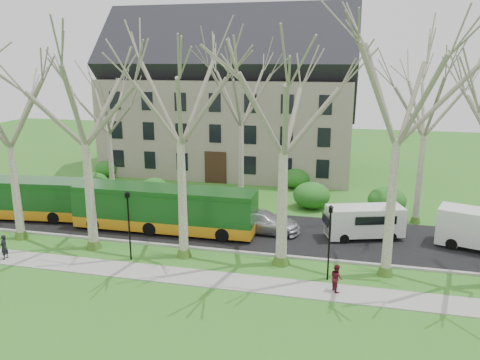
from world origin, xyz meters
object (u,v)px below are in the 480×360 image
(sedan, at_px, (263,221))
(pedestrian_a, at_px, (4,247))
(bus_follow, at_px, (165,208))
(bus_lead, at_px, (7,197))
(pedestrian_b, at_px, (337,278))
(van_a, at_px, (364,222))

(sedan, xyz_separation_m, pedestrian_a, (-14.66, -8.25, 0.01))
(bus_follow, bearing_deg, bus_lead, 179.50)
(pedestrian_a, height_order, pedestrian_b, pedestrian_a)
(pedestrian_a, relative_size, pedestrian_b, 1.05)
(bus_lead, relative_size, van_a, 2.45)
(bus_lead, xyz_separation_m, van_a, (27.07, 1.65, -0.45))
(sedan, distance_m, pedestrian_b, 9.47)
(van_a, bearing_deg, pedestrian_b, -118.80)
(van_a, xyz_separation_m, pedestrian_b, (-1.60, -8.20, -0.38))
(van_a, bearing_deg, pedestrian_a, -175.93)
(bus_lead, distance_m, sedan, 20.10)
(sedan, bearing_deg, bus_lead, 95.90)
(bus_follow, distance_m, pedestrian_a, 10.47)
(bus_follow, xyz_separation_m, sedan, (6.90, 1.29, -0.87))
(sedan, height_order, pedestrian_b, sedan)
(bus_lead, height_order, van_a, bus_lead)
(pedestrian_b, bearing_deg, sedan, 8.77)
(bus_follow, bearing_deg, pedestrian_b, -27.97)
(sedan, bearing_deg, pedestrian_a, 121.78)
(bus_lead, height_order, pedestrian_a, bus_lead)
(bus_lead, relative_size, pedestrian_b, 8.44)
(van_a, relative_size, pedestrian_a, 3.28)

